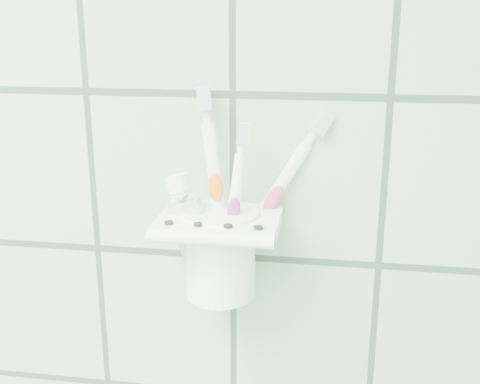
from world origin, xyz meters
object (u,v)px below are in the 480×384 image
(toothbrush_orange, at_px, (217,186))
(toothpaste_tube, at_px, (208,225))
(toothbrush_blue, at_px, (221,211))
(holder_bracket, at_px, (220,223))
(cup, at_px, (220,250))
(toothbrush_pink, at_px, (228,191))

(toothbrush_orange, bearing_deg, toothpaste_tube, -111.38)
(toothbrush_blue, bearing_deg, holder_bracket, 99.88)
(cup, relative_size, toothpaste_tube, 0.69)
(toothbrush_orange, height_order, toothpaste_tube, toothbrush_orange)
(holder_bracket, relative_size, toothbrush_blue, 0.69)
(toothbrush_blue, xyz_separation_m, toothbrush_orange, (-0.01, 0.03, 0.02))
(holder_bracket, distance_m, toothbrush_orange, 0.04)
(toothbrush_blue, distance_m, toothpaste_tube, 0.02)
(cup, bearing_deg, holder_bracket, -86.96)
(holder_bracket, xyz_separation_m, toothbrush_pink, (0.01, 0.01, 0.03))
(toothbrush_pink, height_order, toothpaste_tube, toothbrush_pink)
(holder_bracket, distance_m, toothbrush_blue, 0.02)
(cup, bearing_deg, toothbrush_orange, 113.18)
(cup, distance_m, toothpaste_tube, 0.04)
(toothbrush_pink, bearing_deg, holder_bracket, -153.24)
(toothbrush_pink, relative_size, toothbrush_blue, 1.19)
(holder_bracket, xyz_separation_m, cup, (-0.00, 0.00, -0.03))
(toothbrush_orange, xyz_separation_m, toothpaste_tube, (-0.01, -0.03, -0.04))
(toothbrush_blue, relative_size, toothpaste_tube, 1.32)
(toothbrush_pink, relative_size, toothpaste_tube, 1.57)
(holder_bracket, bearing_deg, toothbrush_orange, 108.68)
(cup, xyz_separation_m, toothbrush_blue, (0.00, -0.01, 0.05))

